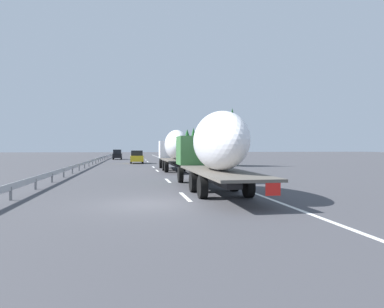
{
  "coord_description": "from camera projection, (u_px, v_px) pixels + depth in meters",
  "views": [
    {
      "loc": [
        -14.63,
        0.66,
        2.34
      ],
      "look_at": [
        15.37,
        -4.38,
        1.79
      ],
      "focal_mm": 33.16,
      "sensor_mm": 36.0,
      "label": 1
    }
  ],
  "objects": [
    {
      "name": "ground_plane",
      "position": [
        137.0,
        163.0,
        54.02
      ],
      "size": [
        260.0,
        260.0,
        0.0
      ],
      "primitive_type": "plane",
      "color": "#424247"
    },
    {
      "name": "lane_stripe_1",
      "position": [
        168.0,
        181.0,
        25.06
      ],
      "size": [
        3.2,
        0.2,
        0.01
      ],
      "primitive_type": "cube",
      "color": "white",
      "rests_on": "ground_plane"
    },
    {
      "name": "car_yellow_coupe",
      "position": [
        137.0,
        157.0,
        52.49
      ],
      "size": [
        4.15,
        1.9,
        1.92
      ],
      "color": "gold",
      "rests_on": "ground_plane"
    },
    {
      "name": "truck_trailing",
      "position": [
        213.0,
        147.0,
        18.99
      ],
      "size": [
        14.22,
        2.55,
        4.15
      ],
      "color": "#387038",
      "rests_on": "ground_plane"
    },
    {
      "name": "truck_lead",
      "position": [
        175.0,
        148.0,
        36.3
      ],
      "size": [
        12.44,
        2.55,
        4.08
      ],
      "color": "silver",
      "rests_on": "ground_plane"
    },
    {
      "name": "tree_0",
      "position": [
        187.0,
        140.0,
        81.2
      ],
      "size": [
        3.28,
        3.28,
        6.57
      ],
      "color": "#472D19",
      "rests_on": "ground_plane"
    },
    {
      "name": "edge_line_right",
      "position": [
        170.0,
        161.0,
        59.86
      ],
      "size": [
        110.0,
        0.2,
        0.01
      ],
      "primitive_type": "cube",
      "color": "white",
      "rests_on": "ground_plane"
    },
    {
      "name": "tree_1",
      "position": [
        182.0,
        142.0,
        94.97
      ],
      "size": [
        3.57,
        3.57,
        6.48
      ],
      "color": "#472D19",
      "rests_on": "ground_plane"
    },
    {
      "name": "lane_stripe_0",
      "position": [
        185.0,
        197.0,
        16.85
      ],
      "size": [
        3.2,
        0.2,
        0.01
      ],
      "primitive_type": "cube",
      "color": "white",
      "rests_on": "ground_plane"
    },
    {
      "name": "lane_stripe_6",
      "position": [
        144.0,
        158.0,
        78.76
      ],
      "size": [
        3.2,
        0.2,
        0.01
      ],
      "primitive_type": "cube",
      "color": "white",
      "rests_on": "ground_plane"
    },
    {
      "name": "car_black_suv",
      "position": [
        117.0,
        155.0,
        70.1
      ],
      "size": [
        4.29,
        1.75,
        1.96
      ],
      "color": "black",
      "rests_on": "ground_plane"
    },
    {
      "name": "lane_stripe_5",
      "position": [
        146.0,
        160.0,
        67.17
      ],
      "size": [
        3.2,
        0.2,
        0.01
      ],
      "primitive_type": "cube",
      "color": "white",
      "rests_on": "ground_plane"
    },
    {
      "name": "lane_stripe_3",
      "position": [
        153.0,
        167.0,
        42.59
      ],
      "size": [
        3.2,
        0.2,
        0.01
      ],
      "primitive_type": "cube",
      "color": "white",
      "rests_on": "ground_plane"
    },
    {
      "name": "lane_stripe_2",
      "position": [
        157.0,
        171.0,
        35.89
      ],
      "size": [
        3.2,
        0.2,
        0.01
      ],
      "primitive_type": "cube",
      "color": "white",
      "rests_on": "ground_plane"
    },
    {
      "name": "tree_3",
      "position": [
        193.0,
        140.0,
        67.85
      ],
      "size": [
        2.51,
        2.51,
        6.16
      ],
      "color": "#472D19",
      "rests_on": "ground_plane"
    },
    {
      "name": "tree_2",
      "position": [
        223.0,
        131.0,
        46.09
      ],
      "size": [
        3.08,
        3.08,
        7.18
      ],
      "color": "#472D19",
      "rests_on": "ground_plane"
    },
    {
      "name": "lane_stripe_7",
      "position": [
        144.0,
        158.0,
        79.23
      ],
      "size": [
        3.2,
        0.2,
        0.01
      ],
      "primitive_type": "cube",
      "color": "white",
      "rests_on": "ground_plane"
    },
    {
      "name": "lane_stripe_4",
      "position": [
        148.0,
        162.0,
        58.68
      ],
      "size": [
        3.2,
        0.2,
        0.01
      ],
      "primitive_type": "cube",
      "color": "white",
      "rests_on": "ground_plane"
    },
    {
      "name": "guardrail_median",
      "position": [
        98.0,
        159.0,
        55.97
      ],
      "size": [
        94.0,
        0.1,
        0.76
      ],
      "color": "#9EA0A5",
      "rests_on": "ground_plane"
    },
    {
      "name": "tree_4",
      "position": [
        232.0,
        129.0,
        44.32
      ],
      "size": [
        2.49,
        2.49,
        7.29
      ],
      "color": "#472D19",
      "rests_on": "ground_plane"
    },
    {
      "name": "road_sign",
      "position": [
        181.0,
        147.0,
        54.64
      ],
      "size": [
        0.1,
        0.9,
        3.48
      ],
      "color": "gray",
      "rests_on": "ground_plane"
    }
  ]
}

